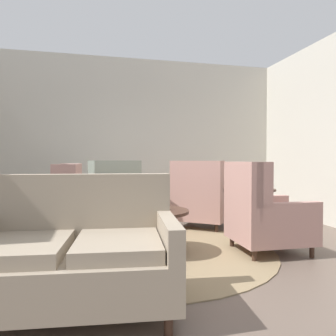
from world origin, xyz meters
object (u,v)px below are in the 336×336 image
Objects in this scene: armchair_far_left at (200,200)px; armchair_near_sideboard at (49,218)px; porcelain_vase at (148,199)px; coffee_table at (153,218)px; armchair_beside_settee at (110,202)px; side_table at (257,205)px; settee at (73,255)px; armchair_back_corner at (263,215)px.

armchair_near_sideboard is (-2.24, -1.04, -0.02)m from armchair_far_left.
coffee_table is at bearing 8.91° from porcelain_vase.
armchair_beside_settee is (-0.44, 1.31, 0.03)m from coffee_table.
coffee_table is 1.23m from armchair_near_sideboard.
porcelain_vase is 1.39m from armchair_beside_settee.
side_table is (1.87, 0.88, -0.02)m from coffee_table.
armchair_far_left is at bearing 50.47° from coffee_table.
armchair_beside_settee is 2.34m from side_table.
settee is 1.40× the size of armchair_far_left.
armchair_back_corner is (2.16, 1.04, 0.04)m from settee.
armchair_near_sideboard is 0.97× the size of armchair_beside_settee.
armchair_back_corner is at bearing 116.65° from armchair_beside_settee.
armchair_beside_settee is at bearing 169.43° from side_table.
porcelain_vase is at bearing 64.60° from settee.
armchair_far_left is 1.03× the size of armchair_beside_settee.
porcelain_vase is 0.31× the size of armchair_back_corner.
armchair_far_left is 1.47m from armchair_beside_settee.
armchair_far_left is (1.04, 1.26, 0.04)m from coffee_table.
side_table is (2.30, -0.43, -0.06)m from armchair_beside_settee.
porcelain_vase is 0.21× the size of settee.
armchair_beside_settee reaches higher than armchair_back_corner.
armchair_beside_settee is (0.41, 2.61, 0.05)m from settee.
settee reaches higher than coffee_table.
armchair_far_left is 0.91m from side_table.
coffee_table is at bearing -154.76° from side_table.
armchair_far_left is at bearing 59.73° from settee.
armchair_near_sideboard is at bearing 109.66° from settee.
armchair_back_corner reaches higher than armchair_near_sideboard.
side_table is at bearing 25.24° from coffee_table.
armchair_far_left reaches higher than side_table.
settee is at bearing 59.60° from armchair_beside_settee.
coffee_table is 0.80× the size of armchair_near_sideboard.
armchair_beside_settee is (-1.47, 0.05, -0.00)m from armchair_far_left.
coffee_table is at bearing 88.17° from armchair_far_left.
porcelain_vase is at bearing 80.75° from armchair_back_corner.
side_table is (2.71, 2.18, -0.01)m from settee.
armchair_beside_settee is at bearing 87.19° from settee.
armchair_far_left is 1.04× the size of armchair_back_corner.
settee is at bearing -122.99° from coffee_table.
armchair_beside_settee is 1.01× the size of armchair_back_corner.
armchair_beside_settee is at bearing 108.40° from coffee_table.
armchair_near_sideboard is 1.63× the size of side_table.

